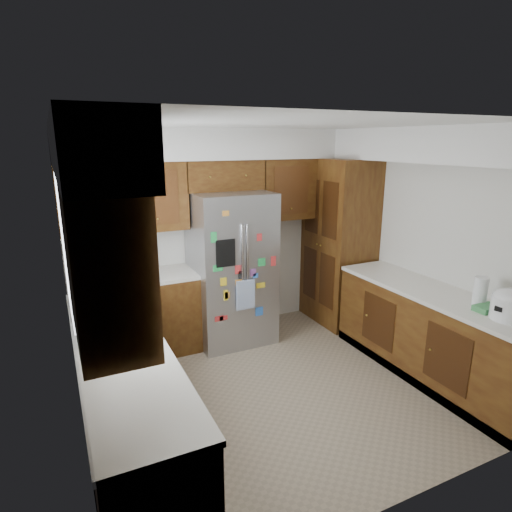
{
  "coord_description": "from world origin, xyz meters",
  "views": [
    {
      "loc": [
        -1.83,
        -3.3,
        2.36
      ],
      "look_at": [
        -0.09,
        0.35,
        1.27
      ],
      "focal_mm": 30.0,
      "sensor_mm": 36.0,
      "label": 1
    }
  ],
  "objects_px": {
    "paper_towel": "(480,292)",
    "rice_cooker": "(510,304)",
    "fridge": "(232,268)",
    "pantry": "(339,242)"
  },
  "relations": [
    {
      "from": "paper_towel",
      "to": "rice_cooker",
      "type": "bearing_deg",
      "value": -98.53
    },
    {
      "from": "fridge",
      "to": "paper_towel",
      "type": "bearing_deg",
      "value": -53.74
    },
    {
      "from": "pantry",
      "to": "fridge",
      "type": "distance_m",
      "value": 1.51
    },
    {
      "from": "paper_towel",
      "to": "fridge",
      "type": "bearing_deg",
      "value": 126.26
    },
    {
      "from": "pantry",
      "to": "paper_towel",
      "type": "distance_m",
      "value": 2.06
    },
    {
      "from": "fridge",
      "to": "paper_towel",
      "type": "distance_m",
      "value": 2.62
    },
    {
      "from": "pantry",
      "to": "paper_towel",
      "type": "relative_size",
      "value": 8.0
    },
    {
      "from": "rice_cooker",
      "to": "paper_towel",
      "type": "relative_size",
      "value": 1.13
    },
    {
      "from": "pantry",
      "to": "fridge",
      "type": "bearing_deg",
      "value": 177.94
    },
    {
      "from": "rice_cooker",
      "to": "pantry",
      "type": "bearing_deg",
      "value": 89.99
    }
  ]
}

